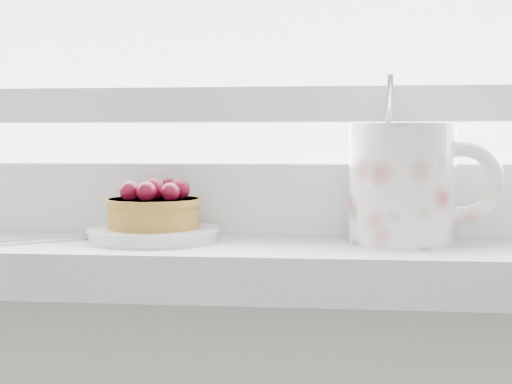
# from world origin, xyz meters

# --- Properties ---
(saucer) EXTENTS (0.12, 0.12, 0.01)m
(saucer) POSITION_xyz_m (-0.07, 1.89, 0.95)
(saucer) COLOR silver
(saucer) RESTS_ON windowsill
(raspberry_tart) EXTENTS (0.09, 0.09, 0.05)m
(raspberry_tart) POSITION_xyz_m (-0.07, 1.89, 0.97)
(raspberry_tart) COLOR #936320
(raspberry_tart) RESTS_ON saucer
(floral_mug) EXTENTS (0.14, 0.11, 0.16)m
(floral_mug) POSITION_xyz_m (0.16, 1.90, 1.00)
(floral_mug) COLOR white
(floral_mug) RESTS_ON windowsill
(fork) EXTENTS (0.16, 0.13, 0.00)m
(fork) POSITION_xyz_m (-0.16, 1.87, 0.94)
(fork) COLOR silver
(fork) RESTS_ON windowsill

